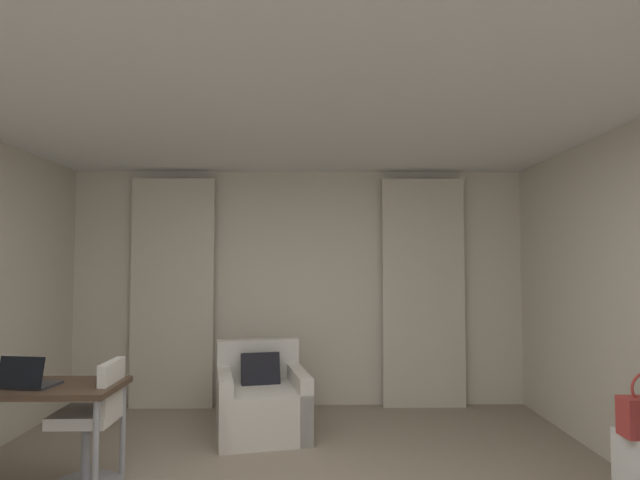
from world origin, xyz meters
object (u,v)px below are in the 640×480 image
desk_chair (92,432)px  armchair (261,403)px  desk (28,395)px  laptop (28,381)px

desk_chair → armchair: bearing=47.1°
desk → desk_chair: 0.50m
desk → laptop: (0.04, -0.07, 0.12)m
desk → desk_chair: (0.42, 0.07, -0.27)m
desk → laptop: bearing=-59.7°
armchair → laptop: bearing=-138.3°
desk → armchair: bearing=39.3°
armchair → desk: 1.95m
desk_chair → laptop: size_ratio=2.49×
armchair → desk_chair: size_ratio=1.14×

